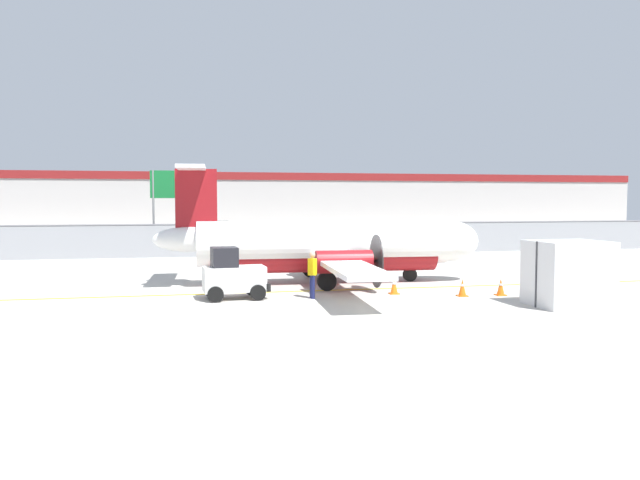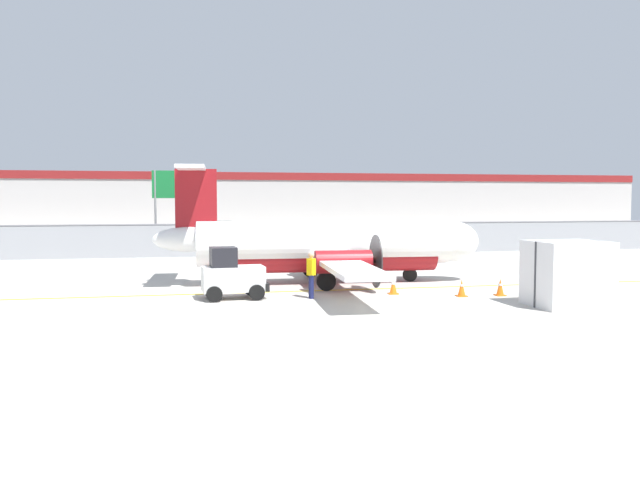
# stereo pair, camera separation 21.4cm
# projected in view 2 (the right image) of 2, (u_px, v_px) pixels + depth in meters

# --- Properties ---
(ground_plane) EXTENTS (140.00, 140.00, 0.01)m
(ground_plane) POSITION_uv_depth(u_px,v_px,m) (346.00, 290.00, 24.78)
(ground_plane) COLOR #BCB7AD
(perimeter_fence) EXTENTS (98.00, 0.10, 2.10)m
(perimeter_fence) POSITION_uv_depth(u_px,v_px,m) (287.00, 238.00, 40.36)
(perimeter_fence) COLOR gray
(perimeter_fence) RESTS_ON ground
(parking_lot_strip) EXTENTS (98.00, 17.00, 0.12)m
(parking_lot_strip) POSITION_uv_depth(u_px,v_px,m) (267.00, 242.00, 51.68)
(parking_lot_strip) COLOR #38383A
(parking_lot_strip) RESTS_ON ground
(background_building) EXTENTS (91.00, 8.10, 6.50)m
(background_building) POSITION_uv_depth(u_px,v_px,m) (248.00, 203.00, 69.56)
(background_building) COLOR #BCB7B2
(background_building) RESTS_ON ground
(commuter_airplane) EXTENTS (14.13, 16.05, 4.92)m
(commuter_airplane) POSITION_uv_depth(u_px,v_px,m) (330.00, 246.00, 26.70)
(commuter_airplane) COLOR white
(commuter_airplane) RESTS_ON ground
(baggage_tug) EXTENTS (2.41, 1.54, 1.88)m
(baggage_tug) POSITION_uv_depth(u_px,v_px,m) (232.00, 275.00, 22.48)
(baggage_tug) COLOR silver
(baggage_tug) RESTS_ON ground
(ground_crew_worker) EXTENTS (0.35, 0.54, 1.70)m
(ground_crew_worker) POSITION_uv_depth(u_px,v_px,m) (311.00, 272.00, 22.60)
(ground_crew_worker) COLOR #191E4C
(ground_crew_worker) RESTS_ON ground
(cargo_container) EXTENTS (2.46, 2.08, 2.20)m
(cargo_container) POSITION_uv_depth(u_px,v_px,m) (567.00, 274.00, 20.90)
(cargo_container) COLOR silver
(cargo_container) RESTS_ON ground
(traffic_cone_near_left) EXTENTS (0.36, 0.36, 0.64)m
(traffic_cone_near_left) POSITION_uv_depth(u_px,v_px,m) (500.00, 287.00, 23.25)
(traffic_cone_near_left) COLOR orange
(traffic_cone_near_left) RESTS_ON ground
(traffic_cone_near_right) EXTENTS (0.36, 0.36, 0.64)m
(traffic_cone_near_right) POSITION_uv_depth(u_px,v_px,m) (393.00, 286.00, 23.63)
(traffic_cone_near_right) COLOR orange
(traffic_cone_near_right) RESTS_ON ground
(traffic_cone_far_left) EXTENTS (0.36, 0.36, 0.64)m
(traffic_cone_far_left) POSITION_uv_depth(u_px,v_px,m) (462.00, 288.00, 23.07)
(traffic_cone_far_left) COLOR orange
(traffic_cone_far_left) RESTS_ON ground
(traffic_cone_far_right) EXTENTS (0.36, 0.36, 0.64)m
(traffic_cone_far_right) POSITION_uv_depth(u_px,v_px,m) (376.00, 268.00, 29.88)
(traffic_cone_far_right) COLOR orange
(traffic_cone_far_right) RESTS_ON ground
(parked_car_0) EXTENTS (4.21, 2.01, 1.58)m
(parked_car_0) POSITION_uv_depth(u_px,v_px,m) (95.00, 238.00, 44.00)
(parked_car_0) COLOR black
(parked_car_0) RESTS_ON parking_lot_strip
(parked_car_1) EXTENTS (4.24, 2.09, 1.58)m
(parked_car_1) POSITION_uv_depth(u_px,v_px,m) (220.00, 230.00, 56.61)
(parked_car_1) COLOR gray
(parked_car_1) RESTS_ON parking_lot_strip
(parked_car_2) EXTENTS (4.39, 2.44, 1.58)m
(parked_car_2) POSITION_uv_depth(u_px,v_px,m) (320.00, 234.00, 49.80)
(parked_car_2) COLOR silver
(parked_car_2) RESTS_ON parking_lot_strip
(parked_car_3) EXTENTS (4.26, 2.13, 1.58)m
(parked_car_3) POSITION_uv_depth(u_px,v_px,m) (405.00, 231.00, 53.44)
(parked_car_3) COLOR #B28C19
(parked_car_3) RESTS_ON parking_lot_strip
(highway_sign) EXTENTS (3.60, 0.14, 5.50)m
(highway_sign) POSITION_uv_depth(u_px,v_px,m) (180.00, 191.00, 40.93)
(highway_sign) COLOR slate
(highway_sign) RESTS_ON ground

